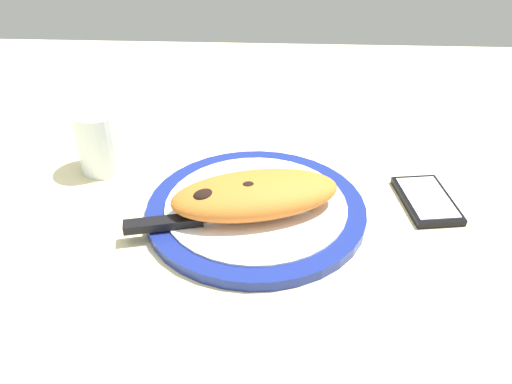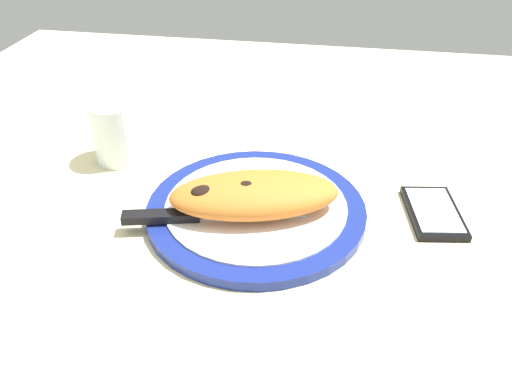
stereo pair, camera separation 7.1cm
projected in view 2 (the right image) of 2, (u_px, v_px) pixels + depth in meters
ground_plane at (256, 222)px, 74.05cm from camera, size 150.00×150.00×3.00cm
plate at (256, 209)px, 72.72cm from camera, size 30.86×30.86×1.81cm
calzone at (256, 195)px, 69.65cm from camera, size 24.84×15.70×4.97cm
fork at (255, 180)px, 76.99cm from camera, size 16.06×3.33×0.40cm
knife at (187, 216)px, 69.00cm from camera, size 24.94×7.54×1.20cm
smartphone at (433, 212)px, 72.61cm from camera, size 8.60×12.78×1.16cm
water_glass at (117, 136)px, 83.61cm from camera, size 7.78×7.78×9.95cm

